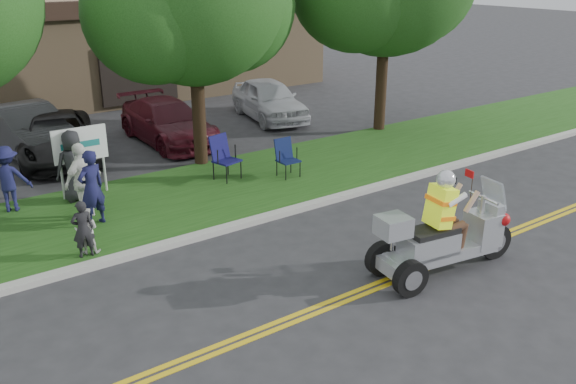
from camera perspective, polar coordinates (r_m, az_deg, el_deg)
ground at (r=11.29m, az=7.10°, el=-7.50°), size 120.00×120.00×0.00m
centerline_near at (r=10.92m, az=9.16°, el=-8.62°), size 60.00×0.10×0.01m
centerline_far at (r=11.02m, az=8.58°, el=-8.30°), size 60.00×0.10×0.01m
curb at (r=13.42m, az=-1.66°, el=-2.27°), size 60.00×0.25×0.12m
grass_verge at (r=15.13m, az=-6.22°, el=0.33°), size 60.00×4.00×0.10m
commercial_building at (r=27.84m, az=-17.19°, el=13.14°), size 18.00×8.20×4.00m
business_sign at (r=14.93m, az=-18.85°, el=3.90°), size 1.25×0.06×1.75m
trike_scooter at (r=11.24m, az=14.21°, el=-4.20°), size 3.02×1.16×1.98m
lawn_chair_a at (r=15.65m, az=-0.20°, el=3.48°), size 0.51×0.53×0.97m
lawn_chair_b at (r=15.51m, az=-6.10°, el=3.52°), size 0.72×0.74×1.12m
spectator_adult_left at (r=13.25m, az=-17.90°, el=0.37°), size 0.68×0.55×1.63m
spectator_adult_right at (r=13.69m, az=-18.61°, el=1.03°), size 1.06×0.78×1.67m
spectator_chair_a at (r=14.70m, az=-24.75°, el=1.13°), size 1.08×0.82×1.48m
spectator_chair_b at (r=14.73m, az=-19.38°, el=2.31°), size 0.81×0.53×1.66m
child_left at (r=11.95m, az=-18.64°, el=-3.29°), size 0.43×0.31×1.12m
child_right at (r=12.12m, az=-18.33°, el=-3.43°), size 0.55×0.51×0.91m
parked_car_left at (r=19.14m, az=-23.13°, el=5.28°), size 2.17×4.61×1.46m
parked_car_mid at (r=18.47m, az=-20.78°, el=4.80°), size 3.05×4.95×1.28m
parked_car_right at (r=19.33m, az=-11.18°, el=6.47°), size 1.86×4.49×1.30m
parked_car_far_right at (r=21.86m, az=-1.79°, el=8.66°), size 2.49×4.41×1.41m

